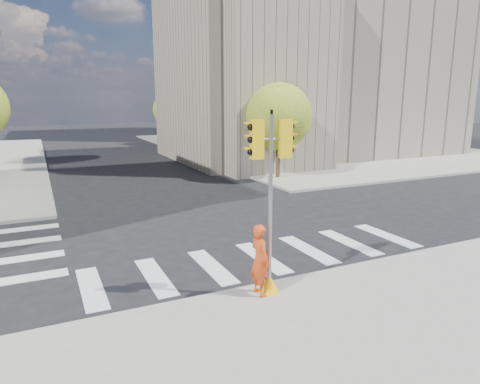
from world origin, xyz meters
name	(u,v)px	position (x,y,z in m)	size (l,w,h in m)	color
ground	(239,240)	(0.00, 0.00, 0.00)	(160.00, 160.00, 0.00)	black
sidewalk_far_right	(302,146)	(20.00, 26.00, 0.07)	(28.00, 40.00, 0.15)	gray
civic_building	(306,74)	(15.59, 19.12, 7.26)	(26.00, 16.00, 19.39)	gray
office_tower	(253,26)	(22.00, 42.00, 15.00)	(20.00, 18.00, 30.00)	#9EA0A3
tree_re_near	(279,116)	(7.50, 10.00, 4.05)	(4.20, 4.20, 6.16)	#382616
tree_re_mid	(210,108)	(7.50, 22.00, 4.35)	(4.60, 4.60, 6.66)	#382616
tree_re_far	(171,110)	(7.50, 34.00, 3.87)	(4.00, 4.00, 5.88)	#382616
lamp_near	(257,107)	(8.00, 14.00, 4.58)	(0.35, 0.18, 8.11)	black
lamp_far	(192,105)	(8.00, 28.00, 4.58)	(0.35, 0.18, 8.11)	black
traffic_signal	(270,218)	(-1.31, -4.60, 2.17)	(1.08, 0.56, 4.74)	#E5B40C
photographer	(260,260)	(-1.59, -4.60, 1.10)	(0.69, 0.45, 1.89)	#CB3E13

